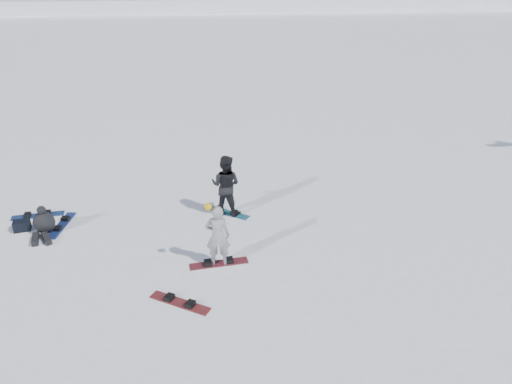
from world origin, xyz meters
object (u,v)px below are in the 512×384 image
(snowboard_loose_b, at_px, (180,303))
(snowboard_loose_c, at_px, (38,216))
(snowboarder_man, at_px, (226,185))
(seated_rider, at_px, (44,224))
(snowboard_loose_a, at_px, (62,225))
(gear_bag, at_px, (22,226))
(snowboarder_woman, at_px, (218,235))

(snowboard_loose_b, xyz_separation_m, snowboard_loose_c, (-4.42, 4.48, 0.00))
(snowboarder_man, distance_m, snowboard_loose_b, 4.42)
(seated_rider, height_order, snowboard_loose_b, seated_rider)
(snowboarder_man, distance_m, snowboard_loose_a, 4.89)
(gear_bag, xyz_separation_m, snowboard_loose_a, (1.04, 0.15, -0.14))
(gear_bag, height_order, snowboard_loose_a, gear_bag)
(snowboard_loose_c, bearing_deg, gear_bag, -110.79)
(seated_rider, bearing_deg, snowboarder_man, -11.95)
(snowboard_loose_b, xyz_separation_m, snowboard_loose_a, (-3.56, 3.82, 0.00))
(snowboard_loose_a, bearing_deg, snowboard_loose_b, -127.82)
(gear_bag, relative_size, snowboard_loose_c, 0.30)
(gear_bag, bearing_deg, snowboard_loose_a, 8.22)
(snowboard_loose_b, bearing_deg, snowboard_loose_c, 165.24)
(snowboarder_woman, bearing_deg, snowboarder_man, -93.34)
(gear_bag, bearing_deg, seated_rider, -19.98)
(snowboard_loose_c, bearing_deg, snowboard_loose_a, -45.28)
(snowboarder_woman, bearing_deg, snowboard_loose_b, 61.07)
(gear_bag, bearing_deg, snowboarder_man, 4.69)
(snowboard_loose_b, relative_size, snowboard_loose_c, 1.00)
(snowboarder_woman, relative_size, snowboarder_man, 0.98)
(seated_rider, bearing_deg, snowboard_loose_b, -61.28)
(snowboard_loose_a, xyz_separation_m, snowboard_loose_c, (-0.86, 0.66, 0.00))
(snowboarder_woman, bearing_deg, snowboard_loose_c, -26.15)
(snowboarder_man, height_order, gear_bag, snowboarder_man)
(seated_rider, height_order, snowboard_loose_c, seated_rider)
(snowboarder_woman, distance_m, gear_bag, 5.99)
(gear_bag, bearing_deg, snowboarder_woman, -21.72)
(snowboard_loose_a, bearing_deg, seated_rider, 149.01)
(snowboarder_man, xyz_separation_m, snowboard_loose_b, (-1.23, -4.15, -0.92))
(seated_rider, distance_m, snowboard_loose_b, 5.19)
(snowboard_loose_a, height_order, snowboard_loose_c, same)
(snowboard_loose_b, distance_m, snowboard_loose_c, 6.29)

